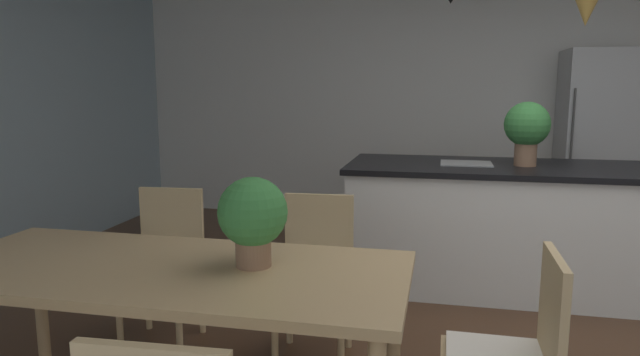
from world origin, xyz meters
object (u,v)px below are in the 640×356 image
(kitchen_island, at_px, (505,225))
(potted_plant_on_island, at_px, (527,127))
(chair_far_left, at_px, (164,260))
(dining_table, at_px, (167,281))
(potted_plant_on_table, at_px, (253,216))
(chair_far_right, at_px, (315,271))
(refrigerator, at_px, (599,145))

(kitchen_island, xyz_separation_m, potted_plant_on_island, (0.11, 0.00, 0.71))
(chair_far_left, relative_size, kitchen_island, 0.38)
(dining_table, xyz_separation_m, kitchen_island, (1.54, 2.12, -0.20))
(potted_plant_on_island, distance_m, potted_plant_on_table, 2.44)
(potted_plant_on_island, height_order, potted_plant_on_table, potted_plant_on_island)
(chair_far_right, bearing_deg, chair_far_left, -180.00)
(dining_table, height_order, chair_far_left, chair_far_left)
(dining_table, bearing_deg, chair_far_right, 61.01)
(dining_table, bearing_deg, potted_plant_on_table, 11.95)
(dining_table, height_order, potted_plant_on_table, potted_plant_on_table)
(kitchen_island, bearing_deg, refrigerator, 58.83)
(dining_table, height_order, chair_far_right, chair_far_right)
(chair_far_left, height_order, refrigerator, refrigerator)
(chair_far_right, xyz_separation_m, chair_far_left, (-0.88, -0.00, 0.00))
(potted_plant_on_island, bearing_deg, potted_plant_on_table, -122.61)
(chair_far_left, xyz_separation_m, kitchen_island, (1.99, 1.33, -0.01))
(dining_table, relative_size, potted_plant_on_table, 5.37)
(kitchen_island, bearing_deg, potted_plant_on_island, 0.00)
(refrigerator, bearing_deg, chair_far_right, -125.18)
(chair_far_right, bearing_deg, dining_table, -118.99)
(chair_far_right, height_order, chair_far_left, same)
(chair_far_left, distance_m, refrigerator, 4.27)
(refrigerator, bearing_deg, kitchen_island, -121.17)
(chair_far_left, bearing_deg, potted_plant_on_table, -42.20)
(chair_far_right, relative_size, potted_plant_on_island, 1.93)
(dining_table, bearing_deg, chair_far_left, 119.32)
(refrigerator, height_order, potted_plant_on_table, refrigerator)
(potted_plant_on_island, bearing_deg, kitchen_island, 180.00)
(dining_table, distance_m, chair_far_right, 0.92)
(chair_far_left, height_order, potted_plant_on_table, potted_plant_on_table)
(chair_far_right, distance_m, refrigerator, 3.70)
(potted_plant_on_island, bearing_deg, refrigerator, 61.72)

